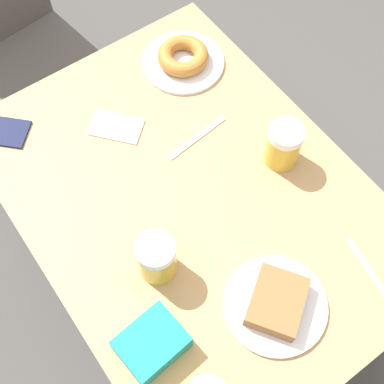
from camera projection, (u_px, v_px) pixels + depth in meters
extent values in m
plane|color=#474442|center=(192.00, 287.00, 1.96)|extent=(8.00, 8.00, 0.00)
cube|color=tan|center=(192.00, 199.00, 1.34)|extent=(0.79, 1.10, 0.03)
cylinder|color=black|center=(14.00, 194.00, 1.76)|extent=(0.04, 0.04, 0.69)
cylinder|color=black|center=(190.00, 94.00, 1.96)|extent=(0.04, 0.04, 0.69)
cube|color=#514C47|center=(36.00, 66.00, 1.86)|extent=(0.45, 0.45, 0.02)
cylinder|color=#514C47|center=(42.00, 163.00, 1.95)|extent=(0.03, 0.03, 0.46)
cylinder|color=#514C47|center=(116.00, 110.00, 2.07)|extent=(0.03, 0.03, 0.46)
cylinder|color=#514C47|center=(61.00, 60.00, 2.19)|extent=(0.03, 0.03, 0.46)
cylinder|color=silver|center=(275.00, 305.00, 1.19)|extent=(0.23, 0.23, 0.01)
cube|color=brown|center=(277.00, 302.00, 1.17)|extent=(0.18, 0.17, 0.04)
cylinder|color=silver|center=(183.00, 62.00, 1.53)|extent=(0.23, 0.23, 0.01)
torus|color=#B2702D|center=(183.00, 56.00, 1.51)|extent=(0.15, 0.15, 0.04)
cylinder|color=gold|center=(283.00, 147.00, 1.34)|extent=(0.09, 0.09, 0.10)
cylinder|color=white|center=(287.00, 133.00, 1.28)|extent=(0.09, 0.09, 0.02)
cylinder|color=gold|center=(157.00, 260.00, 1.20)|extent=(0.09, 0.09, 0.10)
cylinder|color=white|center=(155.00, 249.00, 1.14)|extent=(0.09, 0.09, 0.02)
cube|color=white|center=(116.00, 127.00, 1.43)|extent=(0.15, 0.16, 0.00)
cube|color=silver|center=(371.00, 273.00, 1.23)|extent=(0.05, 0.19, 0.00)
cube|color=silver|center=(197.00, 137.00, 1.41)|extent=(0.19, 0.04, 0.00)
cube|color=#141938|center=(4.00, 132.00, 1.42)|extent=(0.15, 0.15, 0.01)
cube|color=teal|center=(152.00, 344.00, 1.13)|extent=(0.15, 0.12, 0.06)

